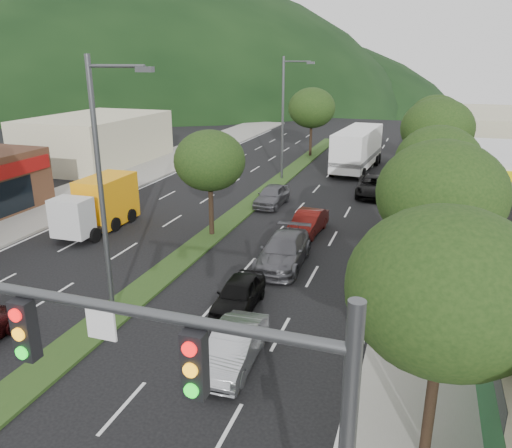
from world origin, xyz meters
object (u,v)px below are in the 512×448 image
(traffic_signal, at_px, (239,430))
(car_queue_a, at_px, (239,294))
(streetlight_mid, at_px, (285,113))
(motorhome, at_px, (357,148))
(tree_r_a, at_px, (446,290))
(sedan_silver, at_px, (234,347))
(tree_r_b, at_px, (441,195))
(tree_r_d, at_px, (437,129))
(streetlight_near, at_px, (105,181))
(car_queue_e, at_px, (272,195))
(tree_med_near, at_px, (210,161))
(car_queue_c, at_px, (308,223))
(car_queue_d, at_px, (373,186))
(tree_r_c, at_px, (438,162))
(tree_med_far, at_px, (312,108))
(tree_r_e, at_px, (436,118))
(box_truck, at_px, (100,205))
(car_queue_b, at_px, (284,251))

(traffic_signal, distance_m, car_queue_a, 13.11)
(streetlight_mid, relative_size, motorhome, 1.00)
(tree_r_a, bearing_deg, sedan_silver, 158.89)
(tree_r_b, bearing_deg, tree_r_d, 90.00)
(tree_r_a, relative_size, motorhome, 0.66)
(streetlight_near, height_order, motorhome, streetlight_near)
(tree_r_b, xyz_separation_m, car_queue_e, (-10.50, 13.14, -4.31))
(sedan_silver, relative_size, car_queue_a, 1.05)
(tree_r_b, distance_m, tree_med_near, 13.43)
(traffic_signal, xyz_separation_m, car_queue_c, (-3.81, 21.68, -3.97))
(traffic_signal, distance_m, tree_med_near, 21.53)
(traffic_signal, distance_m, tree_r_d, 31.68)
(tree_r_b, bearing_deg, tree_r_a, -90.00)
(tree_med_near, relative_size, car_queue_d, 1.17)
(tree_r_c, height_order, sedan_silver, tree_r_c)
(tree_med_far, distance_m, streetlight_mid, 11.02)
(tree_r_a, height_order, tree_r_e, tree_r_e)
(tree_med_far, xyz_separation_m, streetlight_near, (0.21, -36.00, 0.58))
(tree_r_c, bearing_deg, box_truck, -171.49)
(streetlight_near, relative_size, car_queue_b, 1.92)
(traffic_signal, height_order, box_truck, traffic_signal)
(car_queue_c, height_order, motorhome, motorhome)
(car_queue_d, distance_m, motorhome, 9.13)
(tree_med_far, xyz_separation_m, car_queue_b, (5.13, -28.86, -4.25))
(traffic_signal, bearing_deg, motorhome, 94.99)
(tree_r_d, bearing_deg, traffic_signal, -95.38)
(tree_r_c, height_order, tree_r_e, tree_r_e)
(streetlight_near, relative_size, car_queue_e, 2.36)
(tree_r_e, xyz_separation_m, car_queue_a, (-7.39, -29.86, -4.24))
(tree_med_near, distance_m, sedan_silver, 13.55)
(streetlight_mid, bearing_deg, car_queue_b, -74.59)
(traffic_signal, relative_size, tree_r_c, 1.08)
(tree_med_far, bearing_deg, car_queue_e, -85.45)
(tree_r_a, height_order, car_queue_d, tree_r_a)
(tree_r_b, xyz_separation_m, car_queue_c, (-6.78, 8.14, -4.36))
(motorhome, bearing_deg, car_queue_e, -101.76)
(car_queue_b, bearing_deg, tree_r_c, 33.38)
(traffic_signal, relative_size, car_queue_b, 1.35)
(tree_med_near, height_order, streetlight_mid, streetlight_mid)
(tree_med_far, height_order, car_queue_e, tree_med_far)
(tree_r_a, bearing_deg, traffic_signal, -118.20)
(car_queue_b, height_order, motorhome, motorhome)
(tree_r_a, relative_size, tree_r_b, 0.96)
(tree_r_c, height_order, car_queue_b, tree_r_c)
(tree_r_c, bearing_deg, tree_r_d, 90.00)
(tree_r_c, xyz_separation_m, car_queue_d, (-4.09, 10.14, -4.03))
(tree_med_far, relative_size, car_queue_e, 1.63)
(car_queue_c, bearing_deg, streetlight_mid, 115.82)
(car_queue_b, bearing_deg, motorhome, 87.22)
(traffic_signal, xyz_separation_m, sedan_silver, (-3.18, 7.91, -3.98))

